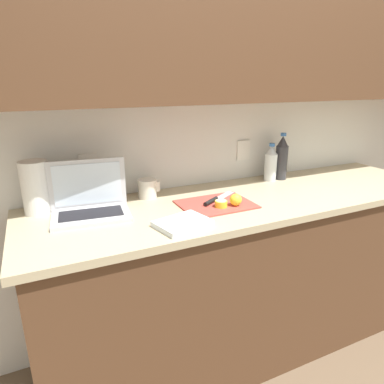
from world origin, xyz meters
The scene contains 13 objects.
ground_plane centered at (0.00, 0.00, 0.00)m, with size 12.00×12.00×0.00m, color brown.
wall_back centered at (0.00, 0.26, 1.56)m, with size 5.20×0.38×2.60m.
counter_unit centered at (0.02, 0.00, 0.48)m, with size 2.33×0.66×0.94m.
laptop centered at (-0.82, 0.10, 1.00)m, with size 0.37×0.27×0.25m.
cutting_board centered at (-0.23, -0.03, 0.94)m, with size 0.36×0.27×0.01m, color #D1473D.
knife centered at (-0.23, 0.00, 0.96)m, with size 0.25×0.17×0.02m.
lemon_half_cut centered at (-0.23, -0.08, 0.96)m, with size 0.06×0.06×0.03m.
lemon_whole_beside centered at (-0.16, -0.10, 0.98)m, with size 0.06×0.06×0.06m.
bottle_green_soda centered at (0.36, 0.22, 1.07)m, with size 0.07×0.07×0.29m.
bottle_oil_tall centered at (0.28, 0.22, 1.04)m, with size 0.07×0.07×0.23m.
measuring_cup centered at (-0.50, 0.22, 0.99)m, with size 0.12×0.10×0.10m.
paper_towel_roll centered at (-1.03, 0.22, 1.06)m, with size 0.12×0.12×0.25m.
dish_towel centered at (-0.49, -0.20, 0.95)m, with size 0.22×0.16×0.02m, color white.
Camera 1 is at (-1.01, -1.43, 1.53)m, focal length 32.00 mm.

